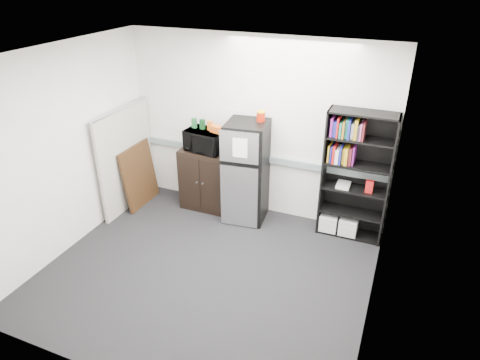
{
  "coord_description": "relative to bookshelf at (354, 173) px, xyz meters",
  "views": [
    {
      "loc": [
        2.05,
        -3.86,
        3.55
      ],
      "look_at": [
        0.09,
        0.9,
        0.91
      ],
      "focal_mm": 32.0,
      "sensor_mm": 36.0,
      "label": 1
    }
  ],
  "objects": [
    {
      "name": "snack_box_b",
      "position": [
        -2.28,
        -0.05,
        0.41
      ],
      "size": [
        0.08,
        0.06,
        0.15
      ],
      "primitive_type": "cube",
      "rotation": [
        0.0,
        0.0,
        -0.12
      ],
      "color": "#0C3715",
      "rests_on": "microwave"
    },
    {
      "name": "wall_note",
      "position": [
        -1.86,
        0.18,
        0.58
      ],
      "size": [
        0.14,
        0.0,
        0.1
      ],
      "primitive_type": "cube",
      "color": "white",
      "rests_on": "wall_back"
    },
    {
      "name": "wall_right",
      "position": [
        0.49,
        -1.57,
        0.38
      ],
      "size": [
        0.02,
        3.5,
        2.7
      ],
      "primitive_type": "cube",
      "color": "silver",
      "rests_on": "floor"
    },
    {
      "name": "wall_left",
      "position": [
        -3.51,
        -1.57,
        0.38
      ],
      "size": [
        0.02,
        3.5,
        2.7
      ],
      "primitive_type": "cube",
      "color": "silver",
      "rests_on": "floor"
    },
    {
      "name": "coffee_can",
      "position": [
        -1.37,
        -0.02,
        0.66
      ],
      "size": [
        0.12,
        0.12,
        0.17
      ],
      "color": "#A81B07",
      "rests_on": "refrigerator"
    },
    {
      "name": "framed_poster",
      "position": [
        -3.28,
        -0.39,
        -0.48
      ],
      "size": [
        0.17,
        0.77,
        0.99
      ],
      "rotation": [
        0.0,
        -0.13,
        0.0
      ],
      "color": "black",
      "rests_on": "floor"
    },
    {
      "name": "microwave",
      "position": [
        -2.22,
        -0.08,
        0.18
      ],
      "size": [
        0.62,
        0.45,
        0.32
      ],
      "primitive_type": "imported",
      "rotation": [
        0.0,
        0.0,
        -0.09
      ],
      "color": "black",
      "rests_on": "cabinet"
    },
    {
      "name": "cubicle_partition",
      "position": [
        -3.41,
        -0.49,
        -0.16
      ],
      "size": [
        0.06,
        1.3,
        1.62
      ],
      "color": "#A29E90",
      "rests_on": "floor"
    },
    {
      "name": "bookshelf",
      "position": [
        0.0,
        0.0,
        0.0
      ],
      "size": [
        0.9,
        0.34,
        1.85
      ],
      "color": "black",
      "rests_on": "floor"
    },
    {
      "name": "electrical_raceway",
      "position": [
        -1.51,
        0.15,
        -0.07
      ],
      "size": [
        3.92,
        0.05,
        0.1
      ],
      "primitive_type": "cube",
      "color": "gray",
      "rests_on": "wall_back"
    },
    {
      "name": "wall_back",
      "position": [
        -1.51,
        0.18,
        0.38
      ],
      "size": [
        4.0,
        0.02,
        2.7
      ],
      "primitive_type": "cube",
      "color": "silver",
      "rests_on": "floor"
    },
    {
      "name": "snack_box_c",
      "position": [
        -2.15,
        -0.05,
        0.41
      ],
      "size": [
        0.08,
        0.06,
        0.14
      ],
      "primitive_type": "cube",
      "rotation": [
        0.0,
        0.0,
        -0.12
      ],
      "color": "#CB6113",
      "rests_on": "microwave"
    },
    {
      "name": "snack_bag",
      "position": [
        -2.02,
        -0.1,
        0.39
      ],
      "size": [
        0.2,
        0.14,
        0.1
      ],
      "primitive_type": "cube",
      "rotation": [
        0.0,
        0.0,
        -0.27
      ],
      "color": "#CB4F14",
      "rests_on": "microwave"
    },
    {
      "name": "ceiling",
      "position": [
        -1.51,
        -1.57,
        1.73
      ],
      "size": [
        4.0,
        3.5,
        0.02
      ],
      "primitive_type": "cube",
      "color": "white",
      "rests_on": "wall_back"
    },
    {
      "name": "floor",
      "position": [
        -1.51,
        -1.57,
        -0.97
      ],
      "size": [
        4.0,
        4.0,
        0.0
      ],
      "primitive_type": "plane",
      "color": "black",
      "rests_on": "ground"
    },
    {
      "name": "cabinet",
      "position": [
        -2.22,
        -0.07,
        -0.48
      ],
      "size": [
        0.79,
        0.52,
        0.99
      ],
      "color": "black",
      "rests_on": "floor"
    },
    {
      "name": "snack_box_a",
      "position": [
        -2.42,
        -0.05,
        0.41
      ],
      "size": [
        0.07,
        0.05,
        0.15
      ],
      "primitive_type": "cube",
      "rotation": [
        0.0,
        0.0,
        -0.01
      ],
      "color": "#185727",
      "rests_on": "microwave"
    },
    {
      "name": "refrigerator",
      "position": [
        -1.53,
        -0.15,
        -0.2
      ],
      "size": [
        0.64,
        0.67,
        1.54
      ],
      "rotation": [
        0.0,
        0.0,
        0.11
      ],
      "color": "black",
      "rests_on": "floor"
    }
  ]
}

